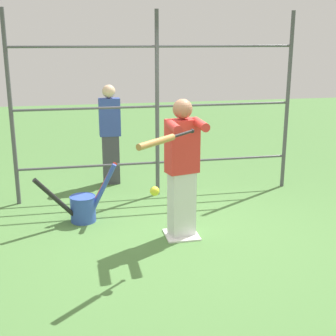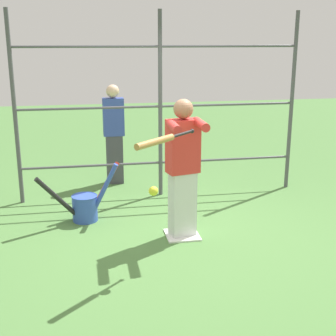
{
  "view_description": "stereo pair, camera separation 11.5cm",
  "coord_description": "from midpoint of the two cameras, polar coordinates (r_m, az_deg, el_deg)",
  "views": [
    {
      "loc": [
        1.24,
        5.15,
        2.34
      ],
      "look_at": [
        0.24,
        0.34,
        0.97
      ],
      "focal_mm": 50.0,
      "sensor_mm": 36.0,
      "label": 1
    },
    {
      "loc": [
        1.12,
        5.18,
        2.34
      ],
      "look_at": [
        0.24,
        0.34,
        0.97
      ],
      "focal_mm": 50.0,
      "sensor_mm": 36.0,
      "label": 2
    }
  ],
  "objects": [
    {
      "name": "bystander_behind_fence",
      "position": [
        7.65,
        -6.18,
        4.27
      ],
      "size": [
        0.34,
        0.21,
        1.63
      ],
      "color": "#3F3F47",
      "rests_on": "ground"
    },
    {
      "name": "bat_bucket",
      "position": [
        6.24,
        -9.65,
        -4.46
      ],
      "size": [
        1.1,
        0.66,
        0.79
      ],
      "color": "#3351B2",
      "rests_on": "ground"
    },
    {
      "name": "home_plate",
      "position": [
        5.79,
        2.31,
        -8.14
      ],
      "size": [
        0.4,
        0.4,
        0.02
      ],
      "color": "white",
      "rests_on": "ground"
    },
    {
      "name": "baseball_bat_swinging",
      "position": [
        4.52,
        -0.25,
        3.38
      ],
      "size": [
        0.71,
        0.65,
        0.07
      ],
      "color": "black"
    },
    {
      "name": "ground_plane",
      "position": [
        5.79,
        2.31,
        -8.23
      ],
      "size": [
        24.0,
        24.0,
        0.0
      ],
      "primitive_type": "plane",
      "color": "#4C7A3D"
    },
    {
      "name": "softball_in_flight",
      "position": [
        4.62,
        -1.08,
        -2.82
      ],
      "size": [
        0.1,
        0.1,
        0.1
      ],
      "color": "yellow"
    },
    {
      "name": "fence_backstop",
      "position": [
        6.94,
        -0.47,
        7.52
      ],
      "size": [
        4.19,
        0.06,
        2.73
      ],
      "color": "#4C4C51",
      "rests_on": "ground"
    },
    {
      "name": "batter",
      "position": [
        5.47,
        2.45,
        0.39
      ],
      "size": [
        0.42,
        0.63,
        1.67
      ],
      "color": "silver",
      "rests_on": "ground"
    }
  ]
}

